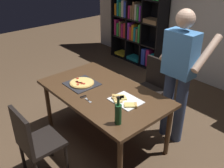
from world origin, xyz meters
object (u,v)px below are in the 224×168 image
object	(u,v)px
chair_far_side	(152,84)
kitchen_scissors	(85,98)
dining_table	(103,96)
bookshelf	(138,20)
person_serving_pizza	(179,71)
chair_near_camera	(34,140)
wine_bottle	(118,114)
pepperoni_pizza_on_tray	(82,83)

from	to	relation	value
chair_far_side	kitchen_scissors	xyz separation A→B (m)	(-0.01, -1.24, 0.24)
dining_table	kitchen_scissors	size ratio (longest dim) A/B	8.50
bookshelf	person_serving_pizza	bearing A→B (deg)	-36.16
dining_table	kitchen_scissors	xyz separation A→B (m)	(-0.01, -0.27, 0.08)
bookshelf	kitchen_scissors	bearing A→B (deg)	-58.11
dining_table	chair_near_camera	world-z (taller)	chair_near_camera
chair_far_side	person_serving_pizza	bearing A→B (deg)	-21.12
chair_far_side	wine_bottle	xyz separation A→B (m)	(0.61, -1.28, 0.36)
dining_table	person_serving_pizza	bearing A→B (deg)	52.73
chair_near_camera	pepperoni_pizza_on_tray	bearing A→B (deg)	110.48
chair_near_camera	chair_far_side	size ratio (longest dim) A/B	1.00
pepperoni_pizza_on_tray	wine_bottle	xyz separation A→B (m)	(0.94, -0.22, 0.10)
kitchen_scissors	chair_near_camera	bearing A→B (deg)	-89.27
dining_table	person_serving_pizza	xyz separation A→B (m)	(0.57, 0.75, 0.32)
dining_table	chair_far_side	bearing A→B (deg)	90.00
chair_near_camera	kitchen_scissors	world-z (taller)	chair_near_camera
wine_bottle	kitchen_scissors	bearing A→B (deg)	176.39
dining_table	person_serving_pizza	world-z (taller)	person_serving_pizza
chair_near_camera	bookshelf	world-z (taller)	bookshelf
pepperoni_pizza_on_tray	chair_far_side	bearing A→B (deg)	72.75
bookshelf	dining_table	bearing A→B (deg)	-55.13
chair_near_camera	chair_far_side	world-z (taller)	same
person_serving_pizza	kitchen_scissors	distance (m)	1.20
chair_near_camera	wine_bottle	world-z (taller)	wine_bottle
chair_near_camera	person_serving_pizza	distance (m)	1.87
pepperoni_pizza_on_tray	bookshelf	bearing A→B (deg)	118.29
pepperoni_pizza_on_tray	kitchen_scissors	size ratio (longest dim) A/B	1.94
chair_far_side	pepperoni_pizza_on_tray	size ratio (longest dim) A/B	2.37
person_serving_pizza	kitchen_scissors	bearing A→B (deg)	-119.61
bookshelf	kitchen_scissors	distance (m)	3.12
dining_table	bookshelf	bearing A→B (deg)	124.87
dining_table	wine_bottle	distance (m)	0.71
pepperoni_pizza_on_tray	wine_bottle	bearing A→B (deg)	-13.13
chair_near_camera	bookshelf	bearing A→B (deg)	116.33
chair_far_side	bookshelf	xyz separation A→B (m)	(-1.65, 1.41, 0.46)
chair_near_camera	kitchen_scissors	distance (m)	0.74
chair_near_camera	pepperoni_pizza_on_tray	world-z (taller)	chair_near_camera
bookshelf	wine_bottle	bearing A→B (deg)	-49.80
bookshelf	pepperoni_pizza_on_tray	bearing A→B (deg)	-61.71
pepperoni_pizza_on_tray	kitchen_scissors	distance (m)	0.37
kitchen_scissors	wine_bottle	bearing A→B (deg)	-3.61
pepperoni_pizza_on_tray	wine_bottle	size ratio (longest dim) A/B	1.20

